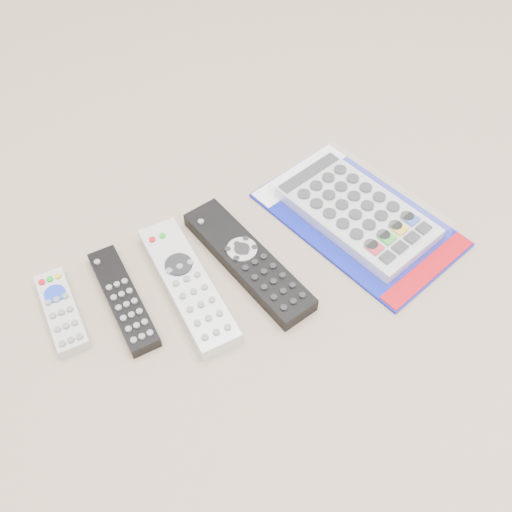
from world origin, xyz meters
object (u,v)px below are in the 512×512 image
remote_small_grey (61,311)px  remote_large_black (248,261)px  remote_silver_dvd (188,284)px  remote_slim_black (123,299)px  jumbo_remote_packaged (357,211)px

remote_small_grey → remote_large_black: (0.25, -0.05, 0.00)m
remote_small_grey → remote_silver_dvd: bearing=-12.5°
remote_slim_black → remote_large_black: bearing=-7.7°
remote_slim_black → remote_large_black: size_ratio=0.73×
remote_small_grey → remote_slim_black: (0.08, -0.02, -0.00)m
remote_small_grey → jumbo_remote_packaged: 0.44m
remote_slim_black → remote_silver_dvd: size_ratio=0.78×
remote_small_grey → remote_silver_dvd: remote_silver_dvd is taller
remote_large_black → remote_small_grey: bearing=160.7°
remote_silver_dvd → jumbo_remote_packaged: jumbo_remote_packaged is taller
remote_slim_black → remote_large_black: (0.17, -0.03, 0.00)m
remote_silver_dvd → remote_small_grey: bearing=166.5°
remote_small_grey → remote_silver_dvd: 0.17m
remote_small_grey → jumbo_remote_packaged: size_ratio=0.42×
remote_small_grey → jumbo_remote_packaged: jumbo_remote_packaged is taller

